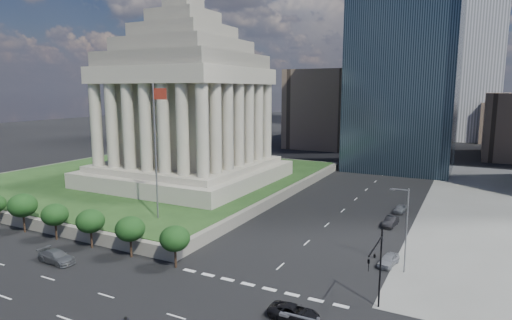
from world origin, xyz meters
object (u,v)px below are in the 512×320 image
Objects in this scene: pickup_truck at (294,312)px; parked_sedan_near at (389,260)px; flagpole at (156,144)px; suv_grey at (56,257)px; parked_sedan_mid at (391,222)px; street_lamp_north at (405,225)px; traffic_signal_ne at (377,263)px; parked_sedan_far at (400,209)px; war_memorial at (186,88)px.

parked_sedan_near reaches higher than pickup_truck.
flagpole is 4.14× the size of pickup_truck.
parked_sedan_mid is (33.89, 33.41, -0.04)m from suv_grey.
pickup_truck is at bearing -115.47° from street_lamp_north.
flagpole is 36.69m from traffic_signal_ne.
suv_grey is at bearing -172.04° from traffic_signal_ne.
war_memorial is at bearing -170.22° from parked_sedan_far.
flagpole is 20.07m from suv_grey.
parked_sedan_near is at bearing 94.55° from traffic_signal_ne.
suv_grey is at bearing -144.51° from parked_sedan_near.
pickup_truck is at bearing -147.82° from traffic_signal_ne.
flagpole is 2.50× the size of traffic_signal_ne.
parked_sedan_far is at bearing 3.01° from war_memorial.
traffic_signal_ne is at bearing -77.95° from parked_sedan_far.
parked_sedan_mid reaches higher than parked_sedan_near.
street_lamp_north is 2.45× the size of parked_sedan_far.
war_memorial is 54.92m from street_lamp_north.
traffic_signal_ne is 13.40m from parked_sedan_near.
parked_sedan_mid is at bearing 104.39° from street_lamp_north.
street_lamp_north reaches higher than traffic_signal_ne.
war_memorial is 9.53× the size of parked_sedan_near.
war_memorial is 3.90× the size of street_lamp_north.
suv_grey is (-38.22, -16.53, -4.89)m from street_lamp_north.
parked_sedan_mid is (-3.50, 28.17, -4.52)m from traffic_signal_ne.
pickup_truck is (-6.51, -4.10, -4.58)m from traffic_signal_ne.
traffic_signal_ne is 1.80× the size of parked_sedan_mid.
traffic_signal_ne is at bearing -36.42° from war_memorial.
flagpole is 3.75× the size of suv_grey.
flagpole is at bearing 163.29° from traffic_signal_ne.
suv_grey reaches higher than parked_sedan_near.
traffic_signal_ne is at bearing -57.80° from pickup_truck.
traffic_signal_ne is at bearing -16.71° from flagpole.
flagpole is 37.72m from parked_sedan_mid.
suv_grey is (-30.88, -1.13, 0.10)m from pickup_truck.
street_lamp_north reaches higher than pickup_truck.
traffic_signal_ne is 0.80× the size of street_lamp_north.
suv_grey is at bearing 92.12° from pickup_truck.
flagpole is 4.89× the size of parked_sedan_near.
traffic_signal_ne reaches higher than parked_sedan_near.
street_lamp_north is (35.16, 1.00, -7.45)m from flagpole.
pickup_truck is (27.82, -14.40, -12.44)m from flagpole.
war_memorial reaches higher than pickup_truck.
pickup_truck is 0.91× the size of suv_grey.
street_lamp_north is at bearing -73.77° from parked_sedan_far.
parked_sedan_mid is at bearing -84.06° from parked_sedan_far.
suv_grey is at bearing -101.16° from flagpole.
flagpole is at bearing -166.69° from parked_sedan_near.
parked_sedan_near is (36.39, 17.79, -0.08)m from suv_grey.
street_lamp_north is at bearing -25.45° from pickup_truck.
war_memorial reaches higher than parked_sedan_far.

